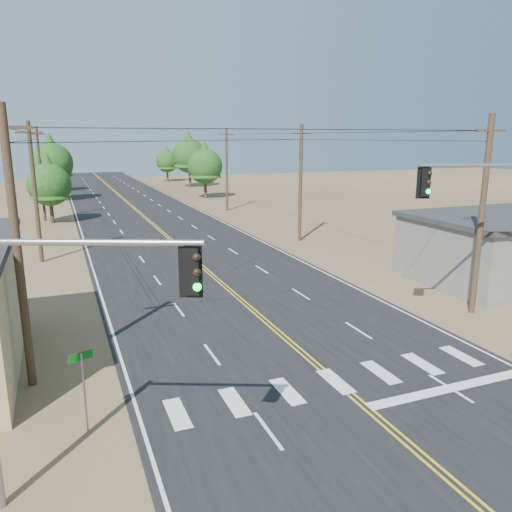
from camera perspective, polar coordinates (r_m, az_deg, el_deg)
road at (r=38.81m, az=-7.67°, el=0.08°), size 15.00×200.00×0.02m
utility_pole_left_near at (r=19.11m, az=-25.62°, el=0.71°), size 1.80×0.30×10.00m
utility_pole_left_mid at (r=38.89m, az=-23.95°, el=6.72°), size 1.80×0.30×10.00m
utility_pole_left_far at (r=58.82m, az=-23.40°, el=8.67°), size 1.80×0.30×10.00m
utility_pole_right_near at (r=27.31m, az=24.39°, el=4.29°), size 1.80×0.30×10.00m
utility_pole_right_mid at (r=43.51m, az=5.10°, el=8.40°), size 1.80×0.30×10.00m
utility_pole_right_far at (r=61.97m, az=-3.37°, el=9.92°), size 1.80×0.30×10.00m
signal_mast_left at (r=12.32m, az=-23.18°, el=-7.99°), size 4.91×2.32×6.88m
signal_mast_right at (r=24.60m, az=27.17°, el=3.64°), size 5.84×2.30×7.93m
street_sign at (r=16.30m, az=-19.12°, el=-13.17°), size 0.75×0.32×2.67m
tree_left_near at (r=56.75m, az=-22.61°, el=7.99°), size 4.43×4.43×7.39m
tree_left_mid at (r=76.77m, az=-22.36°, el=10.21°), size 5.79×5.79×9.65m
tree_left_far at (r=90.93m, az=-22.04°, el=9.83°), size 4.61×4.61×7.68m
tree_right_near at (r=75.09m, az=-5.87°, el=10.57°), size 5.14×5.14×8.56m
tree_right_mid at (r=92.67m, az=-7.64°, el=11.65°), size 6.08×6.08×10.14m
tree_right_far at (r=105.20m, az=-10.15°, el=10.83°), size 4.40×4.40×7.34m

